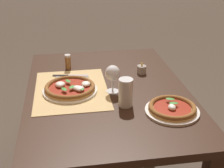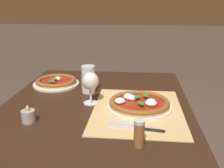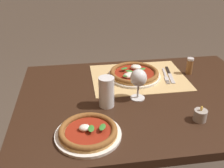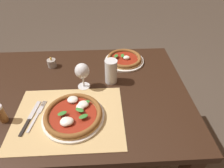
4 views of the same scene
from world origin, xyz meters
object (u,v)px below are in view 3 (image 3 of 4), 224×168
(pizza_near, at_px, (134,74))
(pint_glass, at_px, (107,92))
(votive_candle, at_px, (200,116))
(pepper_shaker, at_px, (190,66))
(pizza_far, at_px, (88,132))
(fork, at_px, (166,76))
(wine_glass, at_px, (139,79))
(knife, at_px, (170,75))

(pizza_near, height_order, pint_glass, pint_glass)
(votive_candle, height_order, pepper_shaker, pepper_shaker)
(pizza_far, bearing_deg, pepper_shaker, -142.31)
(pizza_far, height_order, fork, pizza_far)
(pizza_far, bearing_deg, wine_glass, -136.03)
(pizza_near, distance_m, pizza_far, 0.56)
(knife, relative_size, pepper_shaker, 2.22)
(votive_candle, bearing_deg, pint_glass, -24.99)
(knife, height_order, votive_candle, votive_candle)
(knife, relative_size, votive_candle, 2.99)
(wine_glass, height_order, knife, wine_glass)
(pizza_far, height_order, votive_candle, votive_candle)
(wine_glass, relative_size, pint_glass, 1.07)
(pizza_far, xyz_separation_m, votive_candle, (-0.48, -0.03, 0.00))
(pizza_near, height_order, pepper_shaker, pepper_shaker)
(pepper_shaker, bearing_deg, wine_glass, 32.41)
(pepper_shaker, bearing_deg, pizza_near, 0.02)
(wine_glass, bearing_deg, votive_candle, 135.47)
(wine_glass, bearing_deg, pizza_far, 43.97)
(pizza_near, xyz_separation_m, fork, (-0.18, 0.02, -0.02))
(pint_glass, bearing_deg, knife, -147.04)
(fork, distance_m, pepper_shaker, 0.15)
(pizza_far, xyz_separation_m, pepper_shaker, (-0.62, -0.48, 0.03))
(fork, bearing_deg, wine_glass, 44.27)
(pizza_far, height_order, wine_glass, wine_glass)
(pizza_near, relative_size, fork, 1.49)
(wine_glass, distance_m, votive_candle, 0.32)
(fork, distance_m, knife, 0.03)
(wine_glass, bearing_deg, knife, -137.87)
(pizza_near, relative_size, pepper_shaker, 3.06)
(pizza_near, height_order, fork, pizza_near)
(pizza_near, distance_m, votive_candle, 0.48)
(pizza_near, height_order, pizza_far, pizza_near)
(fork, xyz_separation_m, votive_candle, (-0.01, 0.43, 0.02))
(pizza_far, distance_m, knife, 0.69)
(pizza_near, xyz_separation_m, pepper_shaker, (-0.33, -0.00, 0.03))
(pizza_near, bearing_deg, wine_glass, 81.42)
(wine_glass, bearing_deg, pint_glass, 14.30)
(pizza_near, xyz_separation_m, knife, (-0.21, 0.01, -0.02))
(fork, bearing_deg, votive_candle, 90.81)
(wine_glass, height_order, fork, wine_glass)
(pint_glass, xyz_separation_m, votive_candle, (-0.38, 0.18, -0.05))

